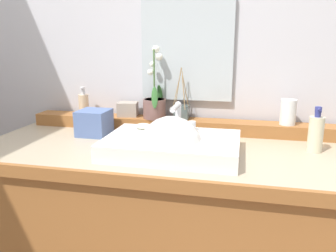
{
  "coord_description": "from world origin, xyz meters",
  "views": [
    {
      "loc": [
        0.29,
        -1.23,
        1.24
      ],
      "look_at": [
        0.02,
        -0.02,
        0.93
      ],
      "focal_mm": 35.94,
      "sensor_mm": 36.0,
      "label": 1
    }
  ],
  "objects_px": {
    "soap_bar": "(144,126)",
    "reed_diffuser": "(182,111)",
    "tumbler_cup": "(288,112)",
    "lotion_bottle": "(316,133)",
    "tissue_box": "(94,123)",
    "sink_basin": "(171,147)",
    "potted_plant": "(155,103)",
    "trinket_box": "(128,109)",
    "soap_dispenser": "(84,103)"
  },
  "relations": [
    {
      "from": "sink_basin",
      "to": "potted_plant",
      "type": "xyz_separation_m",
      "value": [
        -0.15,
        0.33,
        0.1
      ]
    },
    {
      "from": "sink_basin",
      "to": "tissue_box",
      "type": "bearing_deg",
      "value": 154.57
    },
    {
      "from": "soap_dispenser",
      "to": "lotion_bottle",
      "type": "distance_m",
      "value": 1.04
    },
    {
      "from": "reed_diffuser",
      "to": "lotion_bottle",
      "type": "distance_m",
      "value": 0.58
    },
    {
      "from": "tissue_box",
      "to": "soap_bar",
      "type": "bearing_deg",
      "value": -18.35
    },
    {
      "from": "tumbler_cup",
      "to": "reed_diffuser",
      "type": "relative_size",
      "value": 0.46
    },
    {
      "from": "soap_bar",
      "to": "tumbler_cup",
      "type": "height_order",
      "value": "tumbler_cup"
    },
    {
      "from": "soap_bar",
      "to": "tumbler_cup",
      "type": "xyz_separation_m",
      "value": [
        0.57,
        0.23,
        0.04
      ]
    },
    {
      "from": "soap_dispenser",
      "to": "reed_diffuser",
      "type": "bearing_deg",
      "value": 0.4
    },
    {
      "from": "tumbler_cup",
      "to": "trinket_box",
      "type": "xyz_separation_m",
      "value": [
        -0.72,
        0.01,
        -0.02
      ]
    },
    {
      "from": "potted_plant",
      "to": "trinket_box",
      "type": "relative_size",
      "value": 3.57
    },
    {
      "from": "sink_basin",
      "to": "reed_diffuser",
      "type": "relative_size",
      "value": 2.08
    },
    {
      "from": "soap_bar",
      "to": "reed_diffuser",
      "type": "distance_m",
      "value": 0.27
    },
    {
      "from": "lotion_bottle",
      "to": "tissue_box",
      "type": "xyz_separation_m",
      "value": [
        -0.9,
        0.04,
        -0.02
      ]
    },
    {
      "from": "sink_basin",
      "to": "tumbler_cup",
      "type": "xyz_separation_m",
      "value": [
        0.44,
        0.33,
        0.08
      ]
    },
    {
      "from": "lotion_bottle",
      "to": "tissue_box",
      "type": "relative_size",
      "value": 1.32
    },
    {
      "from": "potted_plant",
      "to": "tissue_box",
      "type": "xyz_separation_m",
      "value": [
        -0.24,
        -0.14,
        -0.07
      ]
    },
    {
      "from": "sink_basin",
      "to": "soap_bar",
      "type": "height_order",
      "value": "sink_basin"
    },
    {
      "from": "soap_bar",
      "to": "lotion_bottle",
      "type": "distance_m",
      "value": 0.65
    },
    {
      "from": "sink_basin",
      "to": "soap_dispenser",
      "type": "relative_size",
      "value": 3.64
    },
    {
      "from": "potted_plant",
      "to": "reed_diffuser",
      "type": "distance_m",
      "value": 0.13
    },
    {
      "from": "lotion_bottle",
      "to": "reed_diffuser",
      "type": "bearing_deg",
      "value": 159.99
    },
    {
      "from": "potted_plant",
      "to": "tumbler_cup",
      "type": "bearing_deg",
      "value": 0.03
    },
    {
      "from": "tumbler_cup",
      "to": "trinket_box",
      "type": "bearing_deg",
      "value": 178.89
    },
    {
      "from": "potted_plant",
      "to": "trinket_box",
      "type": "height_order",
      "value": "potted_plant"
    },
    {
      "from": "soap_dispenser",
      "to": "trinket_box",
      "type": "height_order",
      "value": "soap_dispenser"
    },
    {
      "from": "trinket_box",
      "to": "reed_diffuser",
      "type": "bearing_deg",
      "value": -8.2
    },
    {
      "from": "soap_dispenser",
      "to": "tissue_box",
      "type": "relative_size",
      "value": 1.02
    },
    {
      "from": "reed_diffuser",
      "to": "tissue_box",
      "type": "bearing_deg",
      "value": -156.14
    },
    {
      "from": "sink_basin",
      "to": "soap_dispenser",
      "type": "distance_m",
      "value": 0.62
    },
    {
      "from": "reed_diffuser",
      "to": "lotion_bottle",
      "type": "xyz_separation_m",
      "value": [
        0.54,
        -0.2,
        -0.02
      ]
    },
    {
      "from": "tissue_box",
      "to": "reed_diffuser",
      "type": "bearing_deg",
      "value": 23.86
    },
    {
      "from": "soap_bar",
      "to": "tissue_box",
      "type": "height_order",
      "value": "tissue_box"
    },
    {
      "from": "tumbler_cup",
      "to": "tissue_box",
      "type": "relative_size",
      "value": 0.83
    },
    {
      "from": "soap_bar",
      "to": "potted_plant",
      "type": "xyz_separation_m",
      "value": [
        -0.02,
        0.23,
        0.05
      ]
    },
    {
      "from": "soap_dispenser",
      "to": "trinket_box",
      "type": "xyz_separation_m",
      "value": [
        0.22,
        0.0,
        -0.02
      ]
    },
    {
      "from": "tumbler_cup",
      "to": "sink_basin",
      "type": "bearing_deg",
      "value": -143.08
    },
    {
      "from": "soap_bar",
      "to": "reed_diffuser",
      "type": "relative_size",
      "value": 0.3
    },
    {
      "from": "sink_basin",
      "to": "lotion_bottle",
      "type": "relative_size",
      "value": 2.83
    },
    {
      "from": "sink_basin",
      "to": "potted_plant",
      "type": "height_order",
      "value": "potted_plant"
    },
    {
      "from": "soap_bar",
      "to": "reed_diffuser",
      "type": "height_order",
      "value": "reed_diffuser"
    },
    {
      "from": "sink_basin",
      "to": "tumbler_cup",
      "type": "distance_m",
      "value": 0.55
    },
    {
      "from": "sink_basin",
      "to": "soap_bar",
      "type": "distance_m",
      "value": 0.17
    },
    {
      "from": "potted_plant",
      "to": "lotion_bottle",
      "type": "height_order",
      "value": "potted_plant"
    },
    {
      "from": "tissue_box",
      "to": "sink_basin",
      "type": "bearing_deg",
      "value": -25.43
    },
    {
      "from": "sink_basin",
      "to": "tissue_box",
      "type": "xyz_separation_m",
      "value": [
        -0.39,
        0.18,
        0.03
      ]
    },
    {
      "from": "soap_bar",
      "to": "lotion_bottle",
      "type": "xyz_separation_m",
      "value": [
        0.65,
        0.05,
        -0.0
      ]
    },
    {
      "from": "tumbler_cup",
      "to": "lotion_bottle",
      "type": "xyz_separation_m",
      "value": [
        0.08,
        -0.18,
        -0.04
      ]
    },
    {
      "from": "potted_plant",
      "to": "tumbler_cup",
      "type": "distance_m",
      "value": 0.59
    },
    {
      "from": "tumbler_cup",
      "to": "reed_diffuser",
      "type": "height_order",
      "value": "reed_diffuser"
    }
  ]
}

